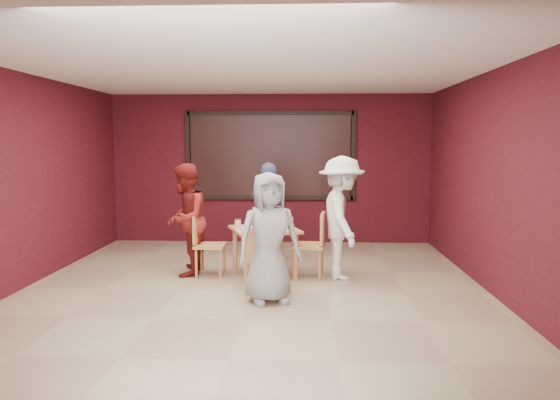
{
  "coord_description": "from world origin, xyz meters",
  "views": [
    {
      "loc": [
        0.66,
        -6.8,
        1.89
      ],
      "look_at": [
        0.31,
        0.79,
        1.09
      ],
      "focal_mm": 35.0,
      "sensor_mm": 36.0,
      "label": 1
    }
  ],
  "objects_px": {
    "chair_back": "(264,235)",
    "chair_right": "(314,241)",
    "chair_front": "(264,256)",
    "diner_front": "(269,238)",
    "dining_table": "(264,234)",
    "chair_left": "(205,241)",
    "diner_right": "(342,218)",
    "diner_back": "(268,212)",
    "diner_left": "(185,219)"
  },
  "relations": [
    {
      "from": "chair_back",
      "to": "diner_right",
      "type": "xyz_separation_m",
      "value": [
        1.14,
        -0.8,
        0.39
      ]
    },
    {
      "from": "chair_left",
      "to": "diner_front",
      "type": "bearing_deg",
      "value": -51.86
    },
    {
      "from": "dining_table",
      "to": "diner_back",
      "type": "relative_size",
      "value": 0.71
    },
    {
      "from": "chair_front",
      "to": "diner_front",
      "type": "height_order",
      "value": "diner_front"
    },
    {
      "from": "chair_back",
      "to": "diner_left",
      "type": "relative_size",
      "value": 0.51
    },
    {
      "from": "chair_right",
      "to": "chair_left",
      "type": "bearing_deg",
      "value": 177.84
    },
    {
      "from": "diner_front",
      "to": "diner_left",
      "type": "distance_m",
      "value": 1.84
    },
    {
      "from": "chair_right",
      "to": "diner_left",
      "type": "distance_m",
      "value": 1.86
    },
    {
      "from": "dining_table",
      "to": "chair_left",
      "type": "distance_m",
      "value": 0.86
    },
    {
      "from": "dining_table",
      "to": "diner_back",
      "type": "distance_m",
      "value": 1.1
    },
    {
      "from": "diner_back",
      "to": "diner_right",
      "type": "distance_m",
      "value": 1.58
    },
    {
      "from": "diner_front",
      "to": "diner_left",
      "type": "xyz_separation_m",
      "value": [
        -1.29,
        1.31,
        0.02
      ]
    },
    {
      "from": "dining_table",
      "to": "chair_front",
      "type": "distance_m",
      "value": 0.86
    },
    {
      "from": "diner_front",
      "to": "diner_right",
      "type": "distance_m",
      "value": 1.53
    },
    {
      "from": "dining_table",
      "to": "diner_front",
      "type": "height_order",
      "value": "diner_front"
    },
    {
      "from": "diner_left",
      "to": "chair_back",
      "type": "bearing_deg",
      "value": 124.01
    },
    {
      "from": "dining_table",
      "to": "chair_left",
      "type": "relative_size",
      "value": 1.28
    },
    {
      "from": "chair_left",
      "to": "chair_right",
      "type": "xyz_separation_m",
      "value": [
        1.54,
        -0.06,
        0.03
      ]
    },
    {
      "from": "dining_table",
      "to": "chair_left",
      "type": "bearing_deg",
      "value": 179.41
    },
    {
      "from": "diner_front",
      "to": "diner_back",
      "type": "relative_size",
      "value": 0.98
    },
    {
      "from": "dining_table",
      "to": "diner_left",
      "type": "bearing_deg",
      "value": 177.31
    },
    {
      "from": "chair_right",
      "to": "diner_back",
      "type": "height_order",
      "value": "diner_back"
    },
    {
      "from": "chair_left",
      "to": "chair_right",
      "type": "height_order",
      "value": "chair_right"
    },
    {
      "from": "dining_table",
      "to": "chair_front",
      "type": "xyz_separation_m",
      "value": [
        0.06,
        -0.85,
        -0.14
      ]
    },
    {
      "from": "chair_back",
      "to": "diner_front",
      "type": "relative_size",
      "value": 0.53
    },
    {
      "from": "chair_front",
      "to": "diner_right",
      "type": "xyz_separation_m",
      "value": [
        1.02,
        0.8,
        0.38
      ]
    },
    {
      "from": "chair_front",
      "to": "diner_back",
      "type": "bearing_deg",
      "value": 92.42
    },
    {
      "from": "chair_right",
      "to": "diner_right",
      "type": "bearing_deg",
      "value": -0.03
    },
    {
      "from": "diner_left",
      "to": "diner_back",
      "type": "bearing_deg",
      "value": 133.53
    },
    {
      "from": "chair_front",
      "to": "diner_right",
      "type": "height_order",
      "value": "diner_right"
    },
    {
      "from": "chair_right",
      "to": "diner_right",
      "type": "height_order",
      "value": "diner_right"
    },
    {
      "from": "dining_table",
      "to": "chair_back",
      "type": "height_order",
      "value": "dining_table"
    },
    {
      "from": "chair_right",
      "to": "diner_right",
      "type": "relative_size",
      "value": 0.54
    },
    {
      "from": "diner_back",
      "to": "diner_left",
      "type": "height_order",
      "value": "diner_left"
    },
    {
      "from": "chair_left",
      "to": "diner_front",
      "type": "distance_m",
      "value": 1.64
    },
    {
      "from": "chair_front",
      "to": "chair_back",
      "type": "bearing_deg",
      "value": 94.42
    },
    {
      "from": "diner_back",
      "to": "chair_right",
      "type": "bearing_deg",
      "value": 130.02
    },
    {
      "from": "diner_left",
      "to": "chair_right",
      "type": "bearing_deg",
      "value": 87.73
    },
    {
      "from": "chair_back",
      "to": "diner_back",
      "type": "distance_m",
      "value": 0.47
    },
    {
      "from": "diner_right",
      "to": "diner_back",
      "type": "bearing_deg",
      "value": 37.48
    },
    {
      "from": "chair_back",
      "to": "chair_right",
      "type": "distance_m",
      "value": 1.11
    },
    {
      "from": "diner_left",
      "to": "chair_front",
      "type": "bearing_deg",
      "value": 54.0
    },
    {
      "from": "diner_left",
      "to": "diner_right",
      "type": "bearing_deg",
      "value": 88.29
    },
    {
      "from": "chair_front",
      "to": "diner_left",
      "type": "height_order",
      "value": "diner_left"
    },
    {
      "from": "diner_front",
      "to": "diner_back",
      "type": "xyz_separation_m",
      "value": [
        -0.17,
        2.34,
        0.01
      ]
    },
    {
      "from": "chair_front",
      "to": "diner_front",
      "type": "bearing_deg",
      "value": -78.28
    },
    {
      "from": "diner_front",
      "to": "diner_back",
      "type": "height_order",
      "value": "diner_back"
    },
    {
      "from": "chair_left",
      "to": "chair_right",
      "type": "relative_size",
      "value": 0.95
    },
    {
      "from": "dining_table",
      "to": "diner_right",
      "type": "relative_size",
      "value": 0.65
    },
    {
      "from": "dining_table",
      "to": "diner_left",
      "type": "distance_m",
      "value": 1.15
    }
  ]
}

